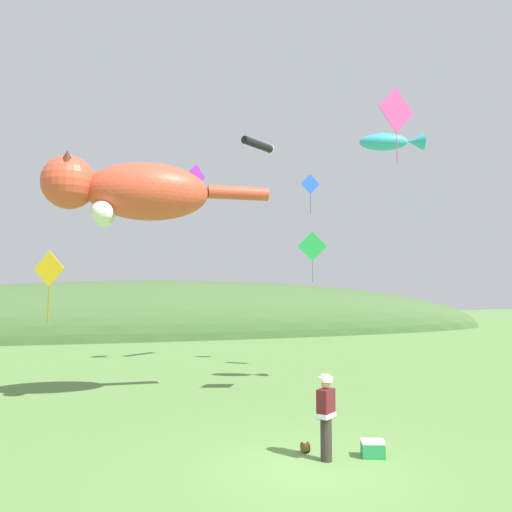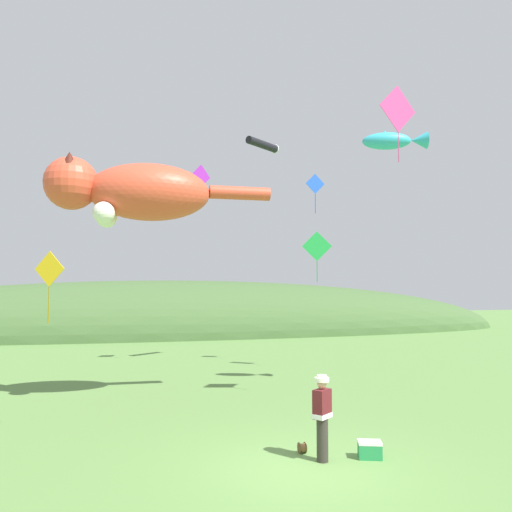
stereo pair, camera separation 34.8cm
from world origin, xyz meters
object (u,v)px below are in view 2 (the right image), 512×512
(picnic_cooler, at_px, (370,450))
(kite_diamond_violet, at_px, (201,177))
(kite_diamond_blue, at_px, (315,184))
(kite_diamond_green, at_px, (317,247))
(kite_diamond_pink, at_px, (398,109))
(kite_giant_cat, at_px, (133,192))
(kite_spool, at_px, (302,448))
(festival_attendant, at_px, (322,415))
(kite_diamond_gold, at_px, (50,270))
(kite_tube_streamer, at_px, (263,145))
(kite_fish_windsock, at_px, (394,141))

(picnic_cooler, height_order, kite_diamond_violet, kite_diamond_violet)
(kite_diamond_violet, bearing_deg, kite_diamond_blue, -14.06)
(picnic_cooler, distance_m, kite_diamond_green, 12.13)
(kite_diamond_pink, bearing_deg, kite_diamond_green, 87.76)
(kite_giant_cat, relative_size, kite_diamond_violet, 3.55)
(kite_spool, relative_size, kite_diamond_pink, 0.10)
(festival_attendant, bearing_deg, kite_diamond_gold, 150.61)
(picnic_cooler, distance_m, kite_tube_streamer, 15.75)
(kite_diamond_violet, bearing_deg, kite_diamond_green, -23.73)
(picnic_cooler, xyz_separation_m, kite_diamond_blue, (3.23, 11.38, 8.17))
(picnic_cooler, height_order, kite_diamond_green, kite_diamond_green)
(picnic_cooler, bearing_deg, kite_spool, 152.13)
(kite_diamond_pink, bearing_deg, kite_diamond_gold, 178.69)
(kite_spool, bearing_deg, kite_diamond_violet, 92.78)
(festival_attendant, height_order, kite_spool, festival_attendant)
(kite_diamond_pink, bearing_deg, festival_attendant, -140.31)
(kite_fish_windsock, distance_m, kite_diamond_gold, 11.87)
(picnic_cooler, relative_size, kite_diamond_violet, 0.29)
(picnic_cooler, relative_size, kite_diamond_gold, 0.32)
(festival_attendant, bearing_deg, kite_tube_streamer, 80.65)
(picnic_cooler, height_order, kite_fish_windsock, kite_fish_windsock)
(picnic_cooler, distance_m, kite_diamond_blue, 14.38)
(kite_fish_windsock, distance_m, kite_diamond_green, 6.16)
(festival_attendant, distance_m, kite_giant_cat, 9.04)
(kite_spool, height_order, picnic_cooler, picnic_cooler)
(festival_attendant, height_order, kite_diamond_gold, kite_diamond_gold)
(kite_tube_streamer, bearing_deg, kite_diamond_pink, -79.01)
(kite_spool, xyz_separation_m, kite_tube_streamer, (2.21, 11.42, 10.12))
(kite_spool, height_order, kite_diamond_pink, kite_diamond_pink)
(kite_diamond_pink, height_order, kite_diamond_green, kite_diamond_pink)
(kite_tube_streamer, distance_m, kite_diamond_gold, 13.26)
(kite_diamond_blue, bearing_deg, kite_tube_streamer, 162.86)
(kite_diamond_green, relative_size, kite_diamond_gold, 1.24)
(kite_tube_streamer, bearing_deg, kite_diamond_violet, 168.53)
(festival_attendant, relative_size, kite_fish_windsock, 0.78)
(kite_spool, bearing_deg, kite_diamond_gold, 154.41)
(kite_diamond_blue, xyz_separation_m, kite_diamond_gold, (-10.14, -8.01, -4.31))
(kite_diamond_gold, bearing_deg, festival_attendant, -29.39)
(kite_diamond_green, distance_m, kite_diamond_violet, 6.21)
(kite_fish_windsock, height_order, kite_diamond_violet, kite_diamond_violet)
(kite_tube_streamer, height_order, kite_diamond_blue, kite_tube_streamer)
(kite_diamond_green, bearing_deg, picnic_cooler, -105.70)
(kite_giant_cat, distance_m, kite_diamond_violet, 7.63)
(kite_tube_streamer, xyz_separation_m, kite_diamond_green, (2.03, -1.55, -4.83))
(kite_giant_cat, distance_m, kite_tube_streamer, 9.21)
(kite_diamond_blue, distance_m, kite_diamond_pink, 8.27)
(kite_spool, distance_m, kite_diamond_pink, 9.95)
(kite_diamond_pink, distance_m, kite_diamond_gold, 10.75)
(kite_fish_windsock, xyz_separation_m, kite_diamond_pink, (-1.15, -2.24, 0.22))
(festival_attendant, distance_m, picnic_cooler, 1.30)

